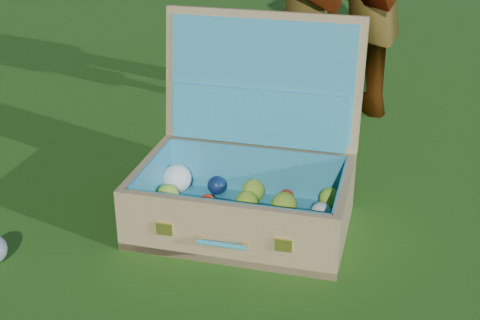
% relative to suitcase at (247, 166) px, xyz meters
% --- Properties ---
extents(ground, '(60.00, 60.00, 0.00)m').
position_rel_suitcase_xyz_m(ground, '(0.01, -0.07, -0.16)').
color(ground, '#215114').
rests_on(ground, ground).
extents(suitcase, '(0.70, 0.63, 0.55)m').
position_rel_suitcase_xyz_m(suitcase, '(0.00, 0.00, 0.00)').
color(suitcase, tan).
rests_on(suitcase, ground).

